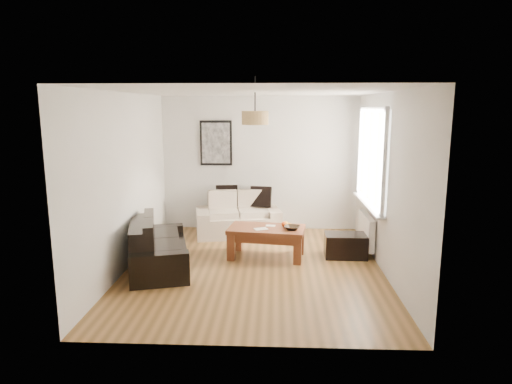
{
  "coord_description": "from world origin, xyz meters",
  "views": [
    {
      "loc": [
        0.31,
        -6.38,
        2.39
      ],
      "look_at": [
        0.0,
        0.6,
        1.05
      ],
      "focal_mm": 31.21,
      "sensor_mm": 36.0,
      "label": 1
    }
  ],
  "objects_px": {
    "sofa_leather": "(159,245)",
    "coffee_table": "(266,242)",
    "loveseat_cream": "(238,215)",
    "ottoman": "(346,245)"
  },
  "relations": [
    {
      "from": "loveseat_cream",
      "to": "coffee_table",
      "type": "distance_m",
      "value": 1.41
    },
    {
      "from": "sofa_leather",
      "to": "ottoman",
      "type": "height_order",
      "value": "sofa_leather"
    },
    {
      "from": "coffee_table",
      "to": "ottoman",
      "type": "distance_m",
      "value": 1.28
    },
    {
      "from": "loveseat_cream",
      "to": "ottoman",
      "type": "bearing_deg",
      "value": -44.36
    },
    {
      "from": "coffee_table",
      "to": "sofa_leather",
      "type": "bearing_deg",
      "value": -160.78
    },
    {
      "from": "sofa_leather",
      "to": "ottoman",
      "type": "xyz_separation_m",
      "value": [
        2.88,
        0.62,
        -0.17
      ]
    },
    {
      "from": "coffee_table",
      "to": "loveseat_cream",
      "type": "bearing_deg",
      "value": 114.02
    },
    {
      "from": "sofa_leather",
      "to": "loveseat_cream",
      "type": "bearing_deg",
      "value": -44.45
    },
    {
      "from": "sofa_leather",
      "to": "coffee_table",
      "type": "relative_size",
      "value": 1.37
    },
    {
      "from": "loveseat_cream",
      "to": "coffee_table",
      "type": "height_order",
      "value": "loveseat_cream"
    }
  ]
}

